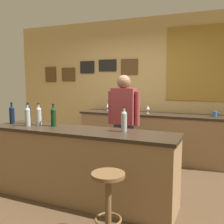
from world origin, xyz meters
The scene contains 18 objects.
ground_plane centered at (0.00, 0.00, 0.00)m, with size 10.00×10.00×0.00m, color #4C3823.
back_wall centered at (0.03, 2.03, 1.42)m, with size 6.00×0.09×2.80m.
bar_counter centered at (0.00, -0.40, 0.46)m, with size 2.49×0.60×0.92m.
side_counter centered at (0.40, 1.65, 0.45)m, with size 2.90×0.56×0.90m.
bartender centered at (0.23, 0.53, 0.94)m, with size 0.52×0.21×1.62m.
bar_stool centered at (0.69, -1.08, 0.46)m, with size 0.32×0.32×0.68m.
wine_bottle_a centered at (-1.13, -0.40, 1.06)m, with size 0.07×0.07×0.31m.
wine_bottle_b centered at (-0.90, -0.31, 1.06)m, with size 0.07×0.07×0.31m.
wine_bottle_c centered at (-0.80, -0.45, 1.06)m, with size 0.07×0.07×0.31m.
wine_bottle_d centered at (-0.69, -0.35, 1.06)m, with size 0.07×0.07×0.31m.
wine_bottle_e centered at (-0.45, -0.34, 1.06)m, with size 0.07×0.07×0.31m.
wine_bottle_f centered at (0.55, -0.31, 1.06)m, with size 0.07×0.07×0.31m.
wine_glass_a centered at (-0.56, 1.69, 1.01)m, with size 0.07×0.07×0.16m.
wine_glass_b centered at (-0.45, 1.57, 1.01)m, with size 0.07×0.07×0.16m.
wine_glass_c centered at (-0.33, 1.62, 1.01)m, with size 0.07×0.07×0.16m.
wine_glass_d centered at (-0.22, 1.61, 1.01)m, with size 0.07×0.07×0.16m.
wine_glass_e centered at (0.31, 1.63, 1.01)m, with size 0.07×0.07×0.16m.
coffee_mug centered at (1.52, 1.68, 0.95)m, with size 0.12×0.08×0.09m.
Camera 1 is at (1.64, -3.20, 1.54)m, focal length 41.52 mm.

